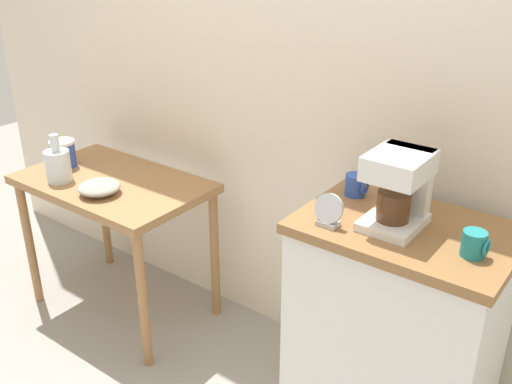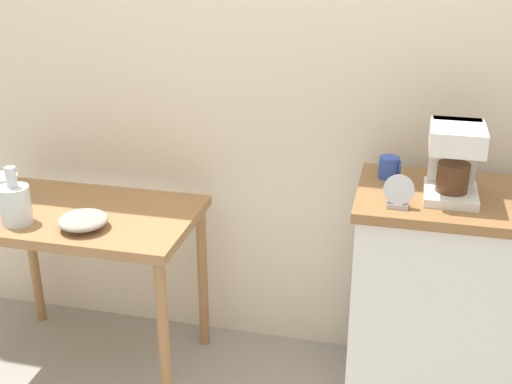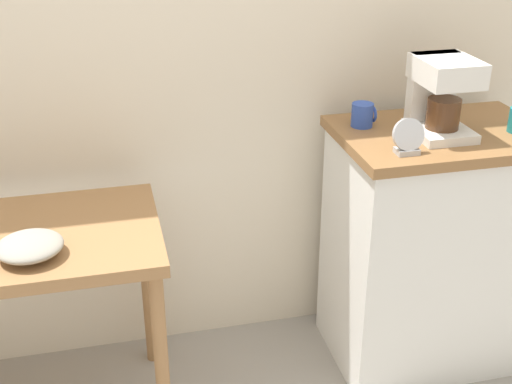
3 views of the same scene
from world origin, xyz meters
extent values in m
plane|color=gray|center=(0.00, 0.00, 0.00)|extent=(8.00, 8.00, 0.00)
cube|color=beige|center=(0.10, 0.42, 1.40)|extent=(4.40, 0.10, 2.80)
cube|color=#9E7044|center=(-0.72, 0.00, 0.71)|extent=(0.92, 0.56, 0.04)
cylinder|color=#9E7044|center=(-1.14, -0.24, 0.34)|extent=(0.04, 0.04, 0.69)
cylinder|color=#9E7044|center=(-0.30, -0.24, 0.34)|extent=(0.04, 0.04, 0.69)
cylinder|color=#9E7044|center=(-1.14, 0.24, 0.34)|extent=(0.04, 0.04, 0.69)
cylinder|color=#9E7044|center=(-0.30, 0.24, 0.34)|extent=(0.04, 0.04, 0.69)
cube|color=white|center=(0.72, 0.06, 0.44)|extent=(0.69, 0.47, 0.88)
cube|color=olive|center=(0.72, 0.06, 0.90)|extent=(0.72, 0.50, 0.04)
cylinder|color=#9E998C|center=(-0.64, -0.14, 0.73)|extent=(0.09, 0.09, 0.01)
ellipsoid|color=#9E998C|center=(-0.64, -0.14, 0.76)|extent=(0.19, 0.19, 0.05)
cylinder|color=silver|center=(-0.91, -0.15, 0.80)|extent=(0.12, 0.12, 0.15)
cylinder|color=silver|center=(-0.91, -0.15, 0.92)|extent=(0.04, 0.04, 0.08)
cylinder|color=#2D4CAD|center=(-1.04, -0.03, 0.79)|extent=(0.12, 0.12, 0.12)
cylinder|color=white|center=(-1.04, -0.03, 0.86)|extent=(0.12, 0.12, 0.01)
cube|color=white|center=(0.68, 0.03, 0.93)|extent=(0.18, 0.22, 0.03)
cube|color=white|center=(0.68, 0.11, 1.05)|extent=(0.16, 0.05, 0.26)
cube|color=white|center=(0.68, 0.03, 1.14)|extent=(0.18, 0.22, 0.08)
cylinder|color=#4C2D19|center=(0.68, 0.02, 1.00)|extent=(0.11, 0.11, 0.10)
cylinder|color=teal|center=(0.96, -0.01, 0.96)|extent=(0.07, 0.07, 0.08)
torus|color=teal|center=(1.00, -0.01, 0.96)|extent=(0.01, 0.06, 0.06)
cylinder|color=#2D4CAD|center=(0.46, 0.17, 0.96)|extent=(0.07, 0.07, 0.08)
torus|color=#2D4CAD|center=(0.50, 0.17, 0.96)|extent=(0.01, 0.06, 0.06)
cube|color=#B2B5BA|center=(0.51, -0.10, 0.93)|extent=(0.07, 0.05, 0.02)
cylinder|color=#B2B5BA|center=(0.51, -0.10, 0.98)|extent=(0.10, 0.05, 0.10)
cylinder|color=black|center=(0.51, -0.10, 0.98)|extent=(0.09, 0.03, 0.08)
camera|label=1|loc=(1.35, -1.63, 1.84)|focal=41.05mm
camera|label=2|loc=(0.52, -2.18, 1.82)|focal=46.23mm
camera|label=3|loc=(-0.41, -1.91, 1.73)|focal=47.98mm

